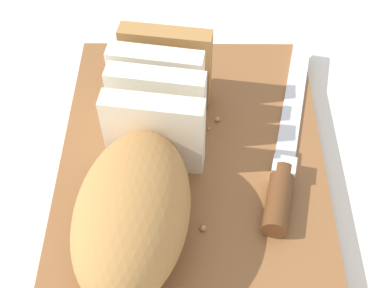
# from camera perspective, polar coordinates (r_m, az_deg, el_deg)

# --- Properties ---
(ground_plane) EXTENTS (3.00, 3.00, 0.00)m
(ground_plane) POSITION_cam_1_polar(r_m,az_deg,el_deg) (0.56, -0.00, -3.47)
(ground_plane) COLOR silver
(cutting_board) EXTENTS (0.37, 0.27, 0.02)m
(cutting_board) POSITION_cam_1_polar(r_m,az_deg,el_deg) (0.55, -0.00, -2.76)
(cutting_board) COLOR brown
(cutting_board) RESTS_ON ground_plane
(bread_loaf) EXTENTS (0.28, 0.12, 0.09)m
(bread_loaf) POSITION_cam_1_polar(r_m,az_deg,el_deg) (0.48, -5.29, -2.81)
(bread_loaf) COLOR #A8753D
(bread_loaf) RESTS_ON cutting_board
(bread_knife) EXTENTS (0.27, 0.08, 0.02)m
(bread_knife) POSITION_cam_1_polar(r_m,az_deg,el_deg) (0.53, 9.60, -2.88)
(bread_knife) COLOR silver
(bread_knife) RESTS_ON cutting_board
(crumb_near_knife) EXTENTS (0.01, 0.01, 0.01)m
(crumb_near_knife) POSITION_cam_1_polar(r_m,az_deg,el_deg) (0.57, 2.71, 2.65)
(crumb_near_knife) COLOR tan
(crumb_near_knife) RESTS_ON cutting_board
(crumb_near_loaf) EXTENTS (0.01, 0.01, 0.01)m
(crumb_near_loaf) POSITION_cam_1_polar(r_m,az_deg,el_deg) (0.51, -1.80, -5.98)
(crumb_near_loaf) COLOR tan
(crumb_near_loaf) RESTS_ON cutting_board
(crumb_stray_left) EXTENTS (0.00, 0.00, 0.00)m
(crumb_stray_left) POSITION_cam_1_polar(r_m,az_deg,el_deg) (0.56, 1.74, 1.61)
(crumb_stray_left) COLOR tan
(crumb_stray_left) RESTS_ON cutting_board
(crumb_stray_right) EXTENTS (0.01, 0.01, 0.01)m
(crumb_stray_right) POSITION_cam_1_polar(r_m,az_deg,el_deg) (0.49, 1.17, -8.87)
(crumb_stray_right) COLOR tan
(crumb_stray_right) RESTS_ON cutting_board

